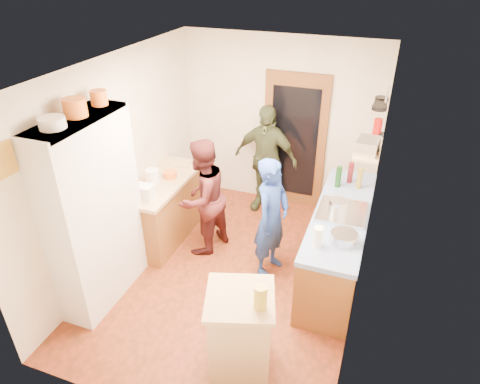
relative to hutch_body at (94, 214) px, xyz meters
The scene contains 44 objects.
floor 1.89m from the hutch_body, 31.61° to the left, with size 3.00×4.00×0.02m, color maroon.
ceiling 2.15m from the hutch_body, 31.61° to the left, with size 3.00×4.00×0.02m, color silver.
wall_back 3.10m from the hutch_body, 65.17° to the left, with size 3.00×0.02×2.60m, color silver.
wall_front 1.79m from the hutch_body, 42.95° to the right, with size 3.00×0.02×2.60m, color silver.
wall_left 0.85m from the hutch_body, 104.71° to the left, with size 0.02×4.00×2.60m, color silver.
wall_right 2.93m from the hutch_body, 15.89° to the left, with size 0.02×4.00×2.60m, color silver.
door_frame 3.17m from the hutch_body, 60.77° to the left, with size 0.95×0.06×2.10m, color brown.
door_glass 3.14m from the hutch_body, 60.46° to the left, with size 0.70×0.02×1.70m, color black.
hutch_body is the anchor object (origin of this frame).
hutch_top_shelf 1.08m from the hutch_body, ahead, with size 0.40×1.14×0.04m, color silver.
plate_stack 1.19m from the hutch_body, 90.00° to the right, with size 0.24×0.24×0.10m, color white.
orange_pot_a 1.19m from the hutch_body, 90.00° to the left, with size 0.22×0.22×0.18m, color orange.
orange_pot_b 1.24m from the hutch_body, 90.00° to the left, with size 0.17×0.17×0.15m, color orange.
left_counter_base 1.42m from the hutch_body, 85.43° to the left, with size 0.60×1.40×0.85m, color brown.
left_counter_top 1.27m from the hutch_body, 85.43° to the left, with size 0.64×1.44×0.05m, color tan.
toaster 0.76m from the hutch_body, 78.49° to the left, with size 0.26×0.17×0.20m, color white.
kettle 1.14m from the hutch_body, 87.48° to the left, with size 0.18×0.18×0.20m, color white.
orange_bowl 1.39m from the hutch_body, 82.48° to the left, with size 0.19×0.19×0.08m, color orange.
chopping_board 1.77m from the hutch_body, 86.09° to the left, with size 0.30×0.22×0.03m, color tan.
right_counter_base 2.90m from the hutch_body, 27.47° to the left, with size 0.60×2.20×0.84m, color brown.
right_counter_top 2.83m from the hutch_body, 27.47° to the left, with size 0.62×2.22×0.06m, color #1947AE.
hob 2.80m from the hutch_body, 26.70° to the left, with size 0.55×0.58×0.04m, color silver.
pot_on_hob 2.75m from the hutch_body, 26.76° to the left, with size 0.21×0.21×0.14m, color silver.
bottle_a 3.01m from the hutch_body, 38.71° to the left, with size 0.07×0.07×0.28m, color #143F14.
bottle_b 3.22m from the hutch_body, 39.69° to the left, with size 0.07×0.07×0.28m, color #591419.
bottle_c 3.25m from the hutch_body, 36.58° to the left, with size 0.07×0.07×0.28m, color olive.
paper_towel 2.41m from the hutch_body, 12.86° to the left, with size 0.10×0.10×0.23m, color white.
mixing_bowl 2.70m from the hutch_body, 14.99° to the left, with size 0.29×0.29×0.11m, color silver.
island_base 2.02m from the hutch_body, 13.82° to the right, with size 0.55×0.55×0.86m, color tan.
island_top 1.92m from the hutch_body, 13.82° to the right, with size 0.62×0.62×0.05m, color tan.
cutting_board 1.85m from the hutch_body, 13.30° to the right, with size 0.35×0.28×0.02m, color white.
oil_jar 2.12m from the hutch_body, 14.07° to the right, with size 0.12×0.12×0.23m, color #AD9E2D.
pan_rail 3.73m from the hutch_body, 40.11° to the left, with size 0.02×0.02×0.65m, color silver.
pan_hang_a 3.55m from the hutch_body, 38.53° to the left, with size 0.18×0.18×0.05m, color black.
pan_hang_b 3.67m from the hutch_body, 41.04° to the left, with size 0.16×0.16×0.05m, color black.
pan_hang_c 3.80m from the hutch_body, 43.36° to the left, with size 0.17×0.17×0.05m, color black.
wall_shelf 3.01m from the hutch_body, 25.09° to the left, with size 0.26×0.42×0.03m, color tan.
radio 3.03m from the hutch_body, 25.09° to the left, with size 0.22×0.30×0.15m, color silver.
ext_bracket 3.75m from the hutch_body, 42.07° to the left, with size 0.06×0.10×0.04m, color black.
fire_extinguisher 3.71m from the hutch_body, 42.69° to the left, with size 0.11×0.11×0.32m, color red.
picture_frame 1.22m from the hutch_body, 103.50° to the right, with size 0.03×0.25×0.30m, color gold.
person_hob 2.03m from the hutch_body, 30.51° to the left, with size 0.57×0.37×1.56m, color #1F3D98.
person_left 1.47m from the hutch_body, 57.19° to the left, with size 0.77×0.60×1.59m, color #461A1B.
person_back 2.75m from the hutch_body, 63.85° to the left, with size 0.99×0.41×1.69m, color #363E26.
Camera 1 is at (1.52, -3.92, 3.63)m, focal length 32.00 mm.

